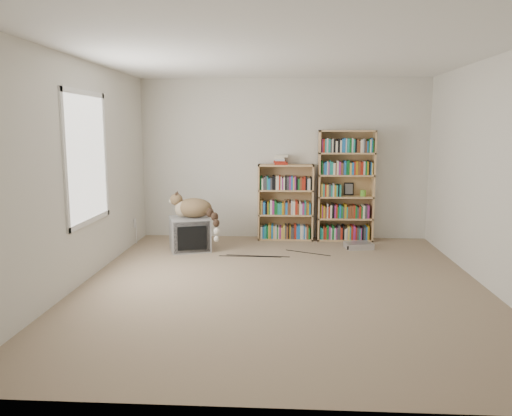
# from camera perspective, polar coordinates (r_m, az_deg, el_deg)

# --- Properties ---
(floor) EXTENTS (4.50, 5.00, 0.01)m
(floor) POSITION_cam_1_polar(r_m,az_deg,el_deg) (5.66, 2.94, -8.76)
(floor) COLOR #9D876A
(floor) RESTS_ON ground
(wall_back) EXTENTS (4.50, 0.02, 2.50)m
(wall_back) POSITION_cam_1_polar(r_m,az_deg,el_deg) (7.90, 3.18, 5.58)
(wall_back) COLOR beige
(wall_back) RESTS_ON floor
(wall_front) EXTENTS (4.50, 0.02, 2.50)m
(wall_front) POSITION_cam_1_polar(r_m,az_deg,el_deg) (2.93, 2.71, -0.48)
(wall_front) COLOR beige
(wall_front) RESTS_ON floor
(wall_left) EXTENTS (0.02, 5.00, 2.50)m
(wall_left) POSITION_cam_1_polar(r_m,az_deg,el_deg) (5.87, -19.53, 3.84)
(wall_left) COLOR beige
(wall_left) RESTS_ON floor
(wall_right) EXTENTS (0.02, 5.00, 2.50)m
(wall_right) POSITION_cam_1_polar(r_m,az_deg,el_deg) (5.85, 25.73, 3.44)
(wall_right) COLOR beige
(wall_right) RESTS_ON floor
(ceiling) EXTENTS (4.50, 5.00, 0.02)m
(ceiling) POSITION_cam_1_polar(r_m,az_deg,el_deg) (5.44, 3.17, 17.16)
(ceiling) COLOR white
(ceiling) RESTS_ON wall_back
(window) EXTENTS (0.02, 1.22, 1.52)m
(window) POSITION_cam_1_polar(r_m,az_deg,el_deg) (6.04, -18.76, 5.44)
(window) COLOR white
(window) RESTS_ON wall_left
(crt_tv) EXTENTS (0.67, 0.64, 0.48)m
(crt_tv) POSITION_cam_1_polar(r_m,az_deg,el_deg) (7.22, -7.58, -2.95)
(crt_tv) COLOR gray
(crt_tv) RESTS_ON floor
(cat) EXTENTS (0.76, 0.55, 0.62)m
(cat) POSITION_cam_1_polar(r_m,az_deg,el_deg) (7.10, -6.75, -0.33)
(cat) COLOR #3C2718
(cat) RESTS_ON crt_tv
(bookcase_tall) EXTENTS (0.85, 0.30, 1.71)m
(bookcase_tall) POSITION_cam_1_polar(r_m,az_deg,el_deg) (7.86, 10.19, 2.24)
(bookcase_tall) COLOR tan
(bookcase_tall) RESTS_ON floor
(bookcase_short) EXTENTS (0.86, 0.30, 1.18)m
(bookcase_short) POSITION_cam_1_polar(r_m,az_deg,el_deg) (7.84, 3.40, 0.31)
(bookcase_short) COLOR tan
(bookcase_short) RESTS_ON floor
(book_stack) EXTENTS (0.20, 0.27, 0.14)m
(book_stack) POSITION_cam_1_polar(r_m,az_deg,el_deg) (7.78, 2.83, 5.54)
(book_stack) COLOR #A82516
(book_stack) RESTS_ON bookcase_short
(green_mug) EXTENTS (0.09, 0.09, 0.10)m
(green_mug) POSITION_cam_1_polar(r_m,az_deg,el_deg) (7.88, 12.13, 1.69)
(green_mug) COLOR #67BA35
(green_mug) RESTS_ON bookcase_tall
(framed_print) EXTENTS (0.15, 0.05, 0.20)m
(framed_print) POSITION_cam_1_polar(r_m,az_deg,el_deg) (7.95, 10.56, 2.17)
(framed_print) COLOR black
(framed_print) RESTS_ON bookcase_tall
(dvd_player) EXTENTS (0.43, 0.34, 0.09)m
(dvd_player) POSITION_cam_1_polar(r_m,az_deg,el_deg) (7.44, 11.64, -4.22)
(dvd_player) COLOR #BBBBC1
(dvd_player) RESTS_ON floor
(wall_outlet) EXTENTS (0.01, 0.08, 0.13)m
(wall_outlet) POSITION_cam_1_polar(r_m,az_deg,el_deg) (7.75, -13.69, -1.67)
(wall_outlet) COLOR silver
(wall_outlet) RESTS_ON wall_left
(floor_cables) EXTENTS (1.20, 0.70, 0.01)m
(floor_cables) POSITION_cam_1_polar(r_m,az_deg,el_deg) (6.99, 1.50, -5.23)
(floor_cables) COLOR black
(floor_cables) RESTS_ON floor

